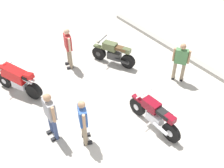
{
  "coord_description": "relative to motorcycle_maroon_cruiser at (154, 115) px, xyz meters",
  "views": [
    {
      "loc": [
        3.86,
        -3.71,
        6.57
      ],
      "look_at": [
        -1.83,
        0.41,
        0.75
      ],
      "focal_mm": 43.09,
      "sensor_mm": 36.0,
      "label": 1
    }
  ],
  "objects": [
    {
      "name": "ground_plane",
      "position": [
        0.07,
        -0.75,
        -0.52
      ],
      "size": [
        40.0,
        40.0,
        0.0
      ],
      "primitive_type": "plane",
      "color": "#B7B2A8"
    },
    {
      "name": "person_in_red_shirt",
      "position": [
        -4.46,
        -0.52,
        0.46
      ],
      "size": [
        0.66,
        0.41,
        1.72
      ],
      "rotation": [
        0.0,
        0.0,
        4.45
      ],
      "color": "gray",
      "rests_on": "ground"
    },
    {
      "name": "motorcycle_red_sportbike",
      "position": [
        -4.12,
        -2.82,
        0.07
      ],
      "size": [
        1.83,
        1.08,
        1.14
      ],
      "rotation": [
        0.0,
        0.0,
        3.61
      ],
      "color": "black",
      "rests_on": "ground"
    },
    {
      "name": "person_in_green_shirt",
      "position": [
        -1.22,
        2.4,
        0.39
      ],
      "size": [
        0.57,
        0.5,
        1.62
      ],
      "rotation": [
        0.0,
        0.0,
        2.19
      ],
      "color": "gray",
      "rests_on": "ground"
    },
    {
      "name": "person_in_gray_shirt",
      "position": [
        -1.52,
        -2.73,
        0.44
      ],
      "size": [
        0.65,
        0.32,
        1.69
      ],
      "rotation": [
        0.0,
        0.0,
        4.68
      ],
      "color": "#384772",
      "rests_on": "ground"
    },
    {
      "name": "motorcycle_olive_vintage",
      "position": [
        -3.57,
        1.03,
        -0.03
      ],
      "size": [
        1.82,
        1.04,
        1.07
      ],
      "rotation": [
        0.0,
        0.0,
        3.6
      ],
      "color": "black",
      "rests_on": "ground"
    },
    {
      "name": "person_in_blue_shirt",
      "position": [
        -0.79,
        -2.06,
        0.4
      ],
      "size": [
        0.62,
        0.44,
        1.62
      ],
      "rotation": [
        0.0,
        0.0,
        1.19
      ],
      "color": "gray",
      "rests_on": "ground"
    },
    {
      "name": "motorcycle_maroon_cruiser",
      "position": [
        0.0,
        0.0,
        0.0
      ],
      "size": [
        2.09,
        0.7,
        1.09
      ],
      "rotation": [
        0.0,
        0.0,
        3.21
      ],
      "color": "black",
      "rests_on": "ground"
    }
  ]
}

